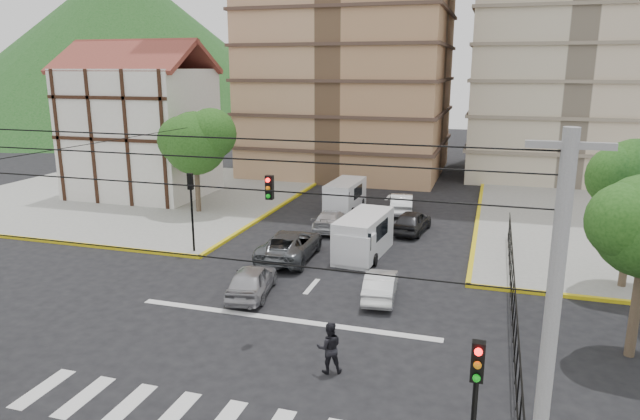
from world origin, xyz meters
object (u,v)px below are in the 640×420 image
at_px(car_silver_front_left, 252,280).
at_px(van_right_lane, 363,237).
at_px(traffic_light_se, 475,403).
at_px(car_white_front_right, 381,285).
at_px(traffic_light_nw, 191,199).
at_px(van_left_lane, 344,197).
at_px(pedestrian_crosswalk, 329,348).

bearing_deg(car_silver_front_left, van_right_lane, -127.09).
distance_m(traffic_light_se, car_white_front_right, 13.39).
bearing_deg(traffic_light_se, car_silver_front_left, 132.45).
relative_size(traffic_light_nw, van_left_lane, 0.90).
bearing_deg(traffic_light_nw, car_silver_front_left, -39.67).
xyz_separation_m(car_white_front_right, pedestrian_crosswalk, (-0.42, -6.85, 0.27)).
distance_m(van_left_lane, pedestrian_crosswalk, 22.37).
height_order(van_right_lane, pedestrian_crosswalk, van_right_lane).
bearing_deg(traffic_light_se, car_white_front_right, 109.61).
height_order(van_right_lane, van_left_lane, van_right_lane).
height_order(traffic_light_nw, van_right_lane, traffic_light_nw).
distance_m(car_silver_front_left, car_white_front_right, 5.83).
bearing_deg(van_right_lane, car_white_front_right, -63.49).
distance_m(traffic_light_se, car_silver_front_left, 15.14).
bearing_deg(van_left_lane, car_white_front_right, -67.10).
xyz_separation_m(van_right_lane, car_silver_front_left, (-3.59, -6.78, -0.40)).
bearing_deg(traffic_light_se, traffic_light_nw, 135.00).
height_order(traffic_light_nw, car_white_front_right, traffic_light_nw).
bearing_deg(van_right_lane, traffic_light_se, -64.42).
bearing_deg(pedestrian_crosswalk, traffic_light_nw, -64.70).
bearing_deg(van_right_lane, traffic_light_nw, -160.80).
relative_size(traffic_light_nw, car_silver_front_left, 1.05).
bearing_deg(traffic_light_nw, van_right_lane, 13.65).
xyz_separation_m(traffic_light_se, car_white_front_right, (-4.42, 12.39, -2.48)).
bearing_deg(car_silver_front_left, pedestrian_crosswalk, 124.59).
distance_m(traffic_light_nw, pedestrian_crosswalk, 14.90).
distance_m(traffic_light_se, van_left_lane, 29.16).
xyz_separation_m(van_left_lane, pedestrian_crosswalk, (5.18, -21.76, -0.15)).
bearing_deg(van_right_lane, car_silver_front_left, -112.36).
distance_m(traffic_light_se, traffic_light_nw, 22.06).
height_order(traffic_light_se, car_white_front_right, traffic_light_se).
distance_m(van_right_lane, car_silver_front_left, 7.69).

